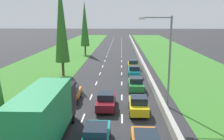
{
  "coord_description": "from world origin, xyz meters",
  "views": [
    {
      "loc": [
        1.61,
        0.48,
        8.79
      ],
      "look_at": [
        0.25,
        37.33,
        0.97
      ],
      "focal_mm": 39.36,
      "sensor_mm": 36.0,
      "label": 1
    }
  ],
  "objects": [
    {
      "name": "orange_hatchback_left_lane",
      "position": [
        -3.71,
        25.6,
        0.84
      ],
      "size": [
        1.74,
        3.9,
        1.72
      ],
      "color": "orange",
      "rests_on": "ground"
    },
    {
      "name": "ground_plane",
      "position": [
        0.0,
        60.0,
        0.0
      ],
      "size": [
        300.0,
        300.0,
        0.0
      ],
      "primitive_type": "plane",
      "color": "#28282B",
      "rests_on": "ground"
    },
    {
      "name": "poplar_tree_second",
      "position": [
        -7.34,
        37.39,
        8.39
      ],
      "size": [
        2.17,
        2.17,
        14.66
      ],
      "color": "#4C3823",
      "rests_on": "ground"
    },
    {
      "name": "maroon_sedan_centre_lane",
      "position": [
        0.17,
        23.59,
        0.81
      ],
      "size": [
        1.82,
        4.5,
        1.64
      ],
      "color": "maroon",
      "rests_on": "ground"
    },
    {
      "name": "green_box_truck_left_lane",
      "position": [
        -3.55,
        16.41,
        2.18
      ],
      "size": [
        2.46,
        9.4,
        4.18
      ],
      "color": "black",
      "rests_on": "ground"
    },
    {
      "name": "grass_verge_right",
      "position": [
        14.35,
        60.0,
        0.02
      ],
      "size": [
        14.0,
        140.0,
        0.04
      ],
      "primitive_type": "cube",
      "color": "#387528",
      "rests_on": "ground"
    },
    {
      "name": "green_sedan_right_lane",
      "position": [
        3.48,
        30.02,
        0.81
      ],
      "size": [
        1.82,
        4.5,
        1.64
      ],
      "color": "#237A33",
      "rests_on": "ground"
    },
    {
      "name": "teal_sedan_centre_lane",
      "position": [
        -0.05,
        15.95,
        0.81
      ],
      "size": [
        1.82,
        4.5,
        1.64
      ],
      "color": "teal",
      "rests_on": "ground"
    },
    {
      "name": "teal_hatchback_right_lane",
      "position": [
        3.62,
        37.1,
        0.84
      ],
      "size": [
        1.74,
        3.9,
        1.72
      ],
      "color": "teal",
      "rests_on": "ground"
    },
    {
      "name": "lane_markings",
      "position": [
        0.0,
        60.0,
        0.01
      ],
      "size": [
        3.64,
        116.0,
        0.01
      ],
      "color": "white",
      "rests_on": "ground"
    },
    {
      "name": "yellow_hatchback_right_lane",
      "position": [
        3.28,
        22.36,
        0.84
      ],
      "size": [
        1.74,
        3.9,
        1.72
      ],
      "color": "yellow",
      "rests_on": "ground"
    },
    {
      "name": "poplar_tree_third",
      "position": [
        -7.03,
        59.25,
        7.46
      ],
      "size": [
        2.12,
        2.12,
        12.81
      ],
      "color": "#4C3823",
      "rests_on": "ground"
    },
    {
      "name": "street_light_mast",
      "position": [
        6.01,
        24.23,
        5.23
      ],
      "size": [
        3.2,
        0.28,
        9.0
      ],
      "color": "gray",
      "rests_on": "ground"
    },
    {
      "name": "median_barrier",
      "position": [
        5.7,
        60.0,
        0.42
      ],
      "size": [
        0.44,
        120.0,
        0.85
      ],
      "primitive_type": "cube",
      "color": "#9E9B93",
      "rests_on": "ground"
    },
    {
      "name": "grass_verge_left",
      "position": [
        -12.65,
        60.0,
        0.02
      ],
      "size": [
        14.0,
        140.0,
        0.04
      ],
      "primitive_type": "cube",
      "color": "#387528",
      "rests_on": "ground"
    },
    {
      "name": "yellow_hatchback_right_lane_sixth",
      "position": [
        3.73,
        42.51,
        0.84
      ],
      "size": [
        1.74,
        3.9,
        1.72
      ],
      "color": "yellow",
      "rests_on": "ground"
    }
  ]
}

